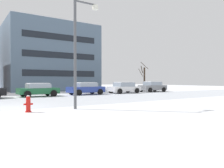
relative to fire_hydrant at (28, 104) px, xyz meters
name	(u,v)px	position (x,y,z in m)	size (l,w,h in m)	color
ground_plane	(3,109)	(-0.88, 2.01, -0.43)	(120.00, 120.00, 0.00)	white
fire_hydrant	(28,104)	(0.00, 0.00, 0.00)	(0.44, 0.30, 0.86)	red
street_lamp	(79,43)	(2.74, -0.16, 3.30)	(1.55, 0.36, 6.21)	#4C4F54
parked_car_green	(38,90)	(3.46, 10.84, 0.26)	(3.92, 2.13, 1.34)	#1E6038
parked_car_blue	(86,88)	(8.77, 10.81, 0.28)	(4.17, 2.12, 1.38)	#283D93
parked_car_white	(124,87)	(14.09, 10.68, 0.29)	(4.23, 2.12, 1.41)	white
parked_car_gray	(153,87)	(19.40, 11.04, 0.32)	(4.16, 2.05, 1.47)	slate
tree_far_right	(144,78)	(20.55, 14.09, 1.57)	(0.97, 1.66, 4.44)	#423326
building_far_right	(50,58)	(9.13, 24.45, 4.89)	(13.65, 10.40, 10.64)	slate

